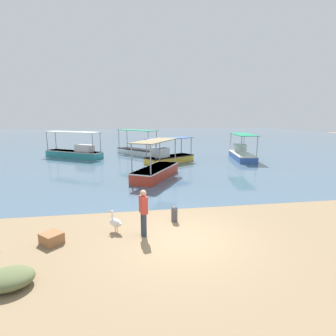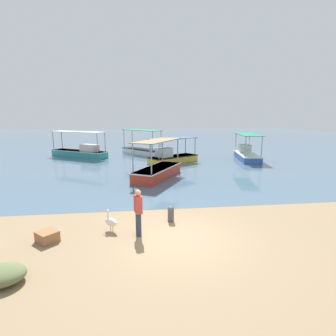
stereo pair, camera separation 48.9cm
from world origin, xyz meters
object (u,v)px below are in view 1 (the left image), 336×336
at_px(fishing_boat_outer, 137,150).
at_px(mooring_bollard, 174,213).
at_px(fishing_boat_near_left, 156,170).
at_px(fishing_boat_near_right, 242,153).
at_px(cargo_crate, 52,238).
at_px(fishing_boat_center, 75,152).
at_px(fisherman_standing, 143,211).
at_px(fishing_boat_far_right, 168,157).
at_px(pelican, 115,222).
at_px(net_pile, 10,278).

distance_m(fishing_boat_outer, mooring_bollard, 20.24).
distance_m(fishing_boat_near_left, mooring_bollard, 7.93).
bearing_deg(mooring_bollard, fishing_boat_near_right, 56.94).
bearing_deg(cargo_crate, fishing_boat_center, 97.89).
height_order(fishing_boat_center, fishing_boat_outer, fishing_boat_outer).
height_order(fishing_boat_near_right, fishing_boat_near_left, fishing_boat_near_left).
bearing_deg(fishing_boat_near_right, fisherman_standing, -124.54).
xyz_separation_m(fishing_boat_near_right, fishing_boat_near_left, (-9.62, -7.09, -0.03)).
bearing_deg(fisherman_standing, mooring_bollard, 39.96).
xyz_separation_m(fishing_boat_far_right, fishing_boat_near_right, (7.77, 1.01, -0.00)).
bearing_deg(fishing_boat_center, fisherman_standing, -73.53).
bearing_deg(mooring_bollard, fishing_boat_far_right, 81.85).
relative_size(fishing_boat_far_right, fisherman_standing, 2.99).
relative_size(fishing_boat_far_right, fishing_boat_near_right, 0.86).
relative_size(fishing_boat_center, fishing_boat_near_right, 1.10).
relative_size(fishing_boat_center, pelican, 8.03).
bearing_deg(cargo_crate, fishing_boat_outer, 79.95).
bearing_deg(fishing_boat_near_right, mooring_bollard, -123.06).
bearing_deg(pelican, fisherman_standing, -25.13).
xyz_separation_m(fishing_boat_near_right, fisherman_standing, (-11.09, -16.12, 0.34)).
relative_size(pelican, net_pile, 0.68).
bearing_deg(fishing_boat_near_left, fisherman_standing, -99.24).
height_order(fishing_boat_outer, cargo_crate, fishing_boat_outer).
bearing_deg(fishing_boat_near_left, fishing_boat_outer, 93.54).
xyz_separation_m(fisherman_standing, cargo_crate, (-3.09, -0.12, -0.72)).
xyz_separation_m(fishing_boat_near_right, net_pile, (-14.60, -18.49, -0.35)).
bearing_deg(net_pile, cargo_crate, 79.61).
relative_size(fishing_boat_near_right, fishing_boat_outer, 1.08).
bearing_deg(fishing_boat_near_left, fishing_boat_near_right, 36.37).
distance_m(fishing_boat_far_right, fisherman_standing, 15.48).
relative_size(fishing_boat_near_right, fisherman_standing, 3.46).
height_order(fishing_boat_far_right, fisherman_standing, fishing_boat_far_right).
bearing_deg(fishing_boat_far_right, pelican, -106.50).
xyz_separation_m(fishing_boat_far_right, pelican, (-4.34, -14.64, -0.20)).
relative_size(fishing_boat_near_right, net_pile, 4.94).
xyz_separation_m(fishing_boat_far_right, fishing_boat_outer, (-2.62, 6.23, -0.06)).
distance_m(fishing_boat_far_right, fishing_boat_near_right, 7.83).
bearing_deg(fishing_boat_far_right, fishing_boat_center, 152.91).
bearing_deg(fishing_boat_center, cargo_crate, -82.11).
bearing_deg(fishing_boat_near_left, net_pile, -113.59).
distance_m(fishing_boat_near_right, pelican, 19.78).
relative_size(pelican, mooring_bollard, 1.24).
height_order(fishing_boat_center, net_pile, fishing_boat_center).
bearing_deg(fishing_boat_outer, mooring_bollard, -88.27).
height_order(fishing_boat_outer, fisherman_standing, fishing_boat_outer).
bearing_deg(pelican, fishing_boat_outer, 85.29).
xyz_separation_m(pelican, cargo_crate, (-2.08, -0.60, -0.19)).
bearing_deg(fishing_boat_outer, pelican, -94.71).
distance_m(mooring_bollard, cargo_crate, 4.58).
distance_m(pelican, cargo_crate, 2.18).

